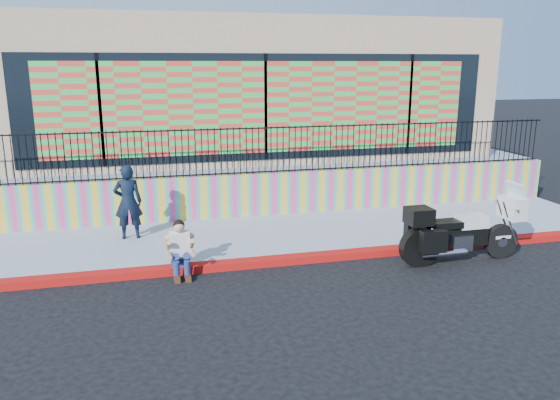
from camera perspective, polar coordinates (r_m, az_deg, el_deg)
name	(u,v)px	position (r m, az deg, el deg)	size (l,w,h in m)	color
ground	(310,261)	(11.41, 3.16, -6.40)	(90.00, 90.00, 0.00)	black
red_curb	(310,258)	(11.38, 3.16, -6.05)	(16.00, 0.30, 0.15)	#9D0E0B
sidewalk	(289,234)	(12.88, 0.98, -3.61)	(16.00, 3.00, 0.15)	#939AB1
mural_wall	(273,193)	(14.21, -0.69, 0.69)	(16.00, 0.20, 1.10)	#E93D85
metal_fence	(273,150)	(13.99, -0.70, 5.28)	(15.80, 0.04, 1.20)	black
elevated_platform	(239,163)	(19.12, -4.26, 3.89)	(16.00, 10.00, 1.25)	#939AB1
storefront_building	(239,86)	(18.62, -4.29, 11.75)	(14.00, 8.06, 4.00)	tan
police_motorcycle	(460,230)	(11.74, 18.27, -3.02)	(2.60, 0.86, 1.62)	black
police_officer	(128,202)	(12.61, -15.59, -0.19)	(0.61, 0.40, 1.68)	black
seated_man	(181,254)	(10.65, -10.34, -5.57)	(0.54, 0.71, 1.06)	navy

